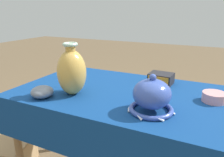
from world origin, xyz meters
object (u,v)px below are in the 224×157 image
at_px(mosaic_tile_box, 161,79).
at_px(bowl_shallow_slate, 42,92).
at_px(vase_dome_bell, 152,97).
at_px(wooden_crate, 7,153).
at_px(pot_squat_rose, 214,97).
at_px(vase_tall_bulbous, 72,72).

relative_size(mosaic_tile_box, bowl_shallow_slate, 1.27).
xyz_separation_m(vase_dome_bell, wooden_crate, (-1.15, 0.04, -0.70)).
distance_m(mosaic_tile_box, wooden_crate, 1.33).
xyz_separation_m(pot_squat_rose, bowl_shallow_slate, (-0.84, -0.34, 0.01)).
height_order(bowl_shallow_slate, wooden_crate, bowl_shallow_slate).
height_order(vase_dome_bell, wooden_crate, vase_dome_bell).
bearing_deg(vase_dome_bell, mosaic_tile_box, 97.83).
bearing_deg(mosaic_tile_box, vase_tall_bulbous, -131.88).
distance_m(vase_dome_bell, bowl_shallow_slate, 0.59).
height_order(mosaic_tile_box, bowl_shallow_slate, mosaic_tile_box).
bearing_deg(mosaic_tile_box, bowl_shallow_slate, -131.98).
bearing_deg(bowl_shallow_slate, pot_squat_rose, 22.19).
xyz_separation_m(mosaic_tile_box, pot_squat_rose, (0.32, -0.17, -0.01)).
bearing_deg(vase_dome_bell, wooden_crate, 177.99).
distance_m(mosaic_tile_box, pot_squat_rose, 0.36).
xyz_separation_m(vase_dome_bell, bowl_shallow_slate, (-0.58, -0.09, -0.04)).
distance_m(vase_tall_bulbous, bowl_shallow_slate, 0.19).
xyz_separation_m(mosaic_tile_box, wooden_crate, (-1.09, -0.38, -0.66)).
height_order(mosaic_tile_box, wooden_crate, mosaic_tile_box).
relative_size(mosaic_tile_box, pot_squat_rose, 1.29).
distance_m(vase_dome_bell, wooden_crate, 1.35).
bearing_deg(vase_dome_bell, bowl_shallow_slate, -171.24).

